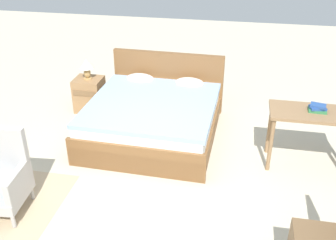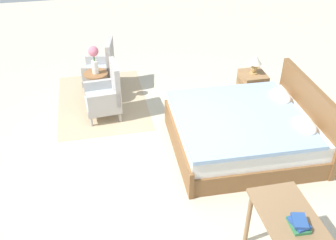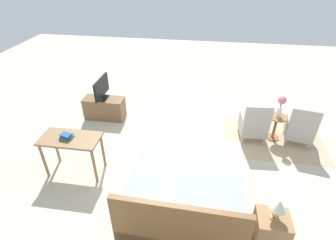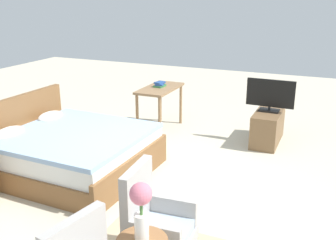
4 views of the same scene
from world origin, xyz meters
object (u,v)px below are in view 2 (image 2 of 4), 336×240
(nightstand, at_px, (252,88))
(flower_vase, at_px, (94,57))
(armchair_by_window_right, at_px, (106,96))
(bed, at_px, (246,131))
(table_lamp, at_px, (255,62))
(side_table, at_px, (97,84))
(vanity_desk, at_px, (292,232))
(book_stack, at_px, (299,223))
(armchair_by_window_left, at_px, (102,70))

(nightstand, bearing_deg, flower_vase, -101.65)
(armchair_by_window_right, bearing_deg, bed, 56.08)
(nightstand, xyz_separation_m, table_lamp, (0.00, 0.00, 0.49))
(side_table, distance_m, nightstand, 2.64)
(vanity_desk, bearing_deg, armchair_by_window_right, -155.96)
(flower_vase, xyz_separation_m, vanity_desk, (3.83, 1.61, -0.20))
(armchair_by_window_right, relative_size, vanity_desk, 0.88)
(nightstand, bearing_deg, vanity_desk, -16.45)
(nightstand, bearing_deg, book_stack, -15.93)
(table_lamp, bearing_deg, nightstand, -90.00)
(table_lamp, xyz_separation_m, book_stack, (3.34, -0.95, 0.05))
(vanity_desk, bearing_deg, armchair_by_window_left, -160.77)
(bed, xyz_separation_m, book_stack, (2.12, -0.38, 0.52))
(flower_vase, bearing_deg, vanity_desk, 22.84)
(vanity_desk, bearing_deg, flower_vase, -157.16)
(armchair_by_window_right, distance_m, table_lamp, 2.50)
(armchair_by_window_right, height_order, nightstand, armchair_by_window_right)
(side_table, distance_m, flower_vase, 0.50)
(flower_vase, xyz_separation_m, book_stack, (3.87, 1.63, -0.04))
(side_table, height_order, vanity_desk, vanity_desk)
(side_table, bearing_deg, vanity_desk, 22.84)
(armchair_by_window_right, distance_m, book_stack, 3.75)
(bed, bearing_deg, nightstand, 154.71)
(flower_vase, bearing_deg, armchair_by_window_right, 13.75)
(armchair_by_window_left, relative_size, armchair_by_window_right, 1.00)
(bed, relative_size, side_table, 3.59)
(armchair_by_window_left, relative_size, table_lamp, 2.79)
(side_table, bearing_deg, flower_vase, 26.57)
(flower_vase, height_order, nightstand, flower_vase)
(bed, xyz_separation_m, table_lamp, (-1.22, 0.58, 0.47))
(bed, relative_size, table_lamp, 6.14)
(side_table, relative_size, nightstand, 1.02)
(side_table, bearing_deg, table_lamp, 78.35)
(armchair_by_window_left, bearing_deg, vanity_desk, 19.23)
(armchair_by_window_left, bearing_deg, side_table, -13.84)
(vanity_desk, bearing_deg, side_table, -157.16)
(armchair_by_window_right, distance_m, side_table, 0.49)
(side_table, xyz_separation_m, flower_vase, (0.00, 0.00, 0.50))
(armchair_by_window_right, bearing_deg, vanity_desk, 24.04)
(side_table, height_order, table_lamp, table_lamp)
(armchair_by_window_right, bearing_deg, book_stack, 24.07)
(bed, height_order, flower_vase, flower_vase)
(flower_vase, xyz_separation_m, table_lamp, (0.53, 2.59, -0.09))
(nightstand, height_order, vanity_desk, vanity_desk)
(nightstand, relative_size, vanity_desk, 0.53)
(armchair_by_window_right, bearing_deg, side_table, -166.25)
(side_table, distance_m, vanity_desk, 4.17)
(bed, height_order, armchair_by_window_left, bed)
(bed, distance_m, armchair_by_window_left, 2.92)
(vanity_desk, bearing_deg, bed, 169.14)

